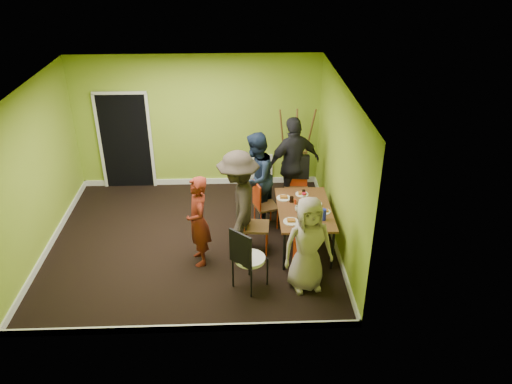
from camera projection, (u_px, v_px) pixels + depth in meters
ground at (194, 241)px, 8.88m from camera, size 5.00×5.00×0.00m
room_walls at (189, 191)px, 8.45m from camera, size 5.04×4.54×2.82m
dining_table at (304, 211)px, 8.45m from camera, size 0.90×1.50×0.75m
chair_left_far at (262, 203)px, 9.06m from camera, size 0.48×0.48×0.92m
chair_left_near at (251, 221)px, 8.39m from camera, size 0.46×0.46×1.02m
chair_back_end at (297, 173)px, 9.47m from camera, size 0.50×0.59×1.14m
chair_front_end at (305, 253)px, 7.70m from camera, size 0.43×0.43×0.89m
chair_bentwood at (247, 256)px, 7.47m from camera, size 0.59×0.59×1.08m
easel at (296, 151)px, 10.14m from camera, size 0.74×0.69×1.84m
plate_near_left at (284, 198)px, 8.72m from camera, size 0.25×0.25×0.01m
plate_near_right at (291, 222)px, 8.04m from camera, size 0.26×0.26×0.01m
plate_far_back at (302, 194)px, 8.85m from camera, size 0.23×0.23×0.01m
plate_far_front at (304, 228)px, 7.87m from camera, size 0.25×0.25×0.01m
plate_wall_back at (315, 204)px, 8.55m from camera, size 0.25×0.25×0.01m
plate_wall_front at (324, 211)px, 8.32m from camera, size 0.22×0.22×0.01m
thermos at (304, 201)px, 8.39m from camera, size 0.07×0.07×0.24m
blue_bottle at (324, 215)px, 8.04m from camera, size 0.07×0.07×0.20m
orange_bottle at (295, 202)px, 8.54m from camera, size 0.04×0.04×0.09m
glass_mid at (291, 199)px, 8.59m from camera, size 0.07×0.07×0.10m
glass_back at (304, 192)px, 8.82m from camera, size 0.06×0.06×0.09m
glass_front at (316, 218)px, 8.05m from camera, size 0.07×0.07×0.10m
cup_a at (298, 209)px, 8.30m from camera, size 0.12×0.12×0.10m
cup_b at (317, 204)px, 8.47m from camera, size 0.10×0.10×0.09m
person_standing at (198, 221)px, 8.00m from camera, size 0.50×0.64×1.56m
person_left_far at (256, 178)px, 9.15m from camera, size 0.91×1.02×1.74m
person_left_near at (239, 204)px, 8.20m from camera, size 0.76×1.24×1.85m
person_back_end at (293, 164)px, 9.50m from camera, size 1.20×0.85×1.89m
person_front_end at (308, 244)px, 7.43m from camera, size 0.84×0.63×1.55m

